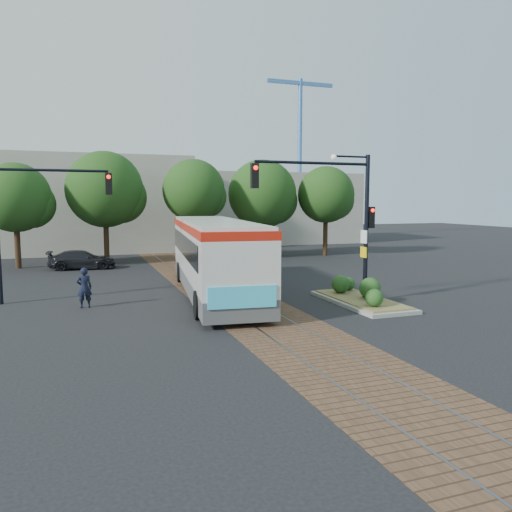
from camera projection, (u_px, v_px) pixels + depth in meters
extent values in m
plane|color=black|center=(246.00, 307.00, 20.39)|extent=(120.00, 120.00, 0.00)
cube|color=brown|center=(219.00, 290.00, 24.13)|extent=(3.60, 40.00, 0.01)
cube|color=slate|center=(204.00, 291.00, 23.87)|extent=(0.06, 40.00, 0.01)
cube|color=slate|center=(234.00, 289.00, 24.38)|extent=(0.06, 40.00, 0.01)
cylinder|color=#382314|center=(18.00, 246.00, 31.83)|extent=(0.36, 0.36, 2.86)
sphere|color=#1C3B13|center=(15.00, 198.00, 31.48)|extent=(4.40, 4.40, 4.40)
cylinder|color=#382314|center=(106.00, 241.00, 34.41)|extent=(0.36, 0.36, 3.12)
sphere|color=#1C3B13|center=(105.00, 189.00, 34.02)|extent=(5.20, 5.20, 5.20)
cylinder|color=#382314|center=(194.00, 237.00, 35.66)|extent=(0.36, 0.36, 3.39)
sphere|color=#1C3B13|center=(194.00, 190.00, 35.29)|extent=(4.40, 4.40, 4.40)
cylinder|color=#382314|center=(262.00, 238.00, 38.29)|extent=(0.36, 0.36, 2.86)
sphere|color=#1C3B13|center=(262.00, 194.00, 37.92)|extent=(5.20, 5.20, 5.20)
cylinder|color=#382314|center=(325.00, 236.00, 39.21)|extent=(0.36, 0.36, 3.12)
sphere|color=#1C3B13|center=(326.00, 195.00, 38.85)|extent=(4.40, 4.40, 4.40)
cube|color=#ADA899|center=(56.00, 204.00, 43.43)|extent=(22.00, 12.00, 8.00)
cube|color=#ADA899|center=(263.00, 208.00, 52.09)|extent=(18.00, 10.00, 7.00)
cylinder|color=#3F72B2|center=(300.00, 159.00, 57.24)|extent=(0.50, 0.50, 18.00)
cube|color=#3F72B2|center=(300.00, 83.00, 56.29)|extent=(8.00, 0.40, 0.40)
cube|color=#4A4A4C|center=(215.00, 282.00, 22.90)|extent=(4.16, 13.02, 0.75)
cube|color=silver|center=(214.00, 252.00, 22.74)|extent=(4.18, 13.02, 2.03)
cube|color=black|center=(213.00, 245.00, 23.02)|extent=(4.09, 11.76, 0.96)
cube|color=#B21B0D|center=(214.00, 227.00, 22.61)|extent=(4.22, 13.02, 0.32)
cube|color=silver|center=(214.00, 222.00, 22.59)|extent=(4.04, 12.59, 0.15)
cube|color=black|center=(241.00, 259.00, 16.66)|extent=(1.71, 0.33, 0.96)
cube|color=#38B9E1|center=(242.00, 297.00, 16.62)|extent=(2.34, 0.34, 0.75)
cube|color=orange|center=(249.00, 268.00, 22.09)|extent=(0.63, 4.77, 1.17)
cylinder|color=black|center=(200.00, 305.00, 18.19)|extent=(0.50, 1.10, 1.07)
cylinder|color=black|center=(265.00, 302.00, 18.74)|extent=(0.50, 1.10, 1.07)
cylinder|color=black|center=(181.00, 272.00, 26.55)|extent=(0.50, 1.10, 1.07)
cylinder|color=black|center=(226.00, 271.00, 27.10)|extent=(0.50, 1.10, 1.07)
cube|color=gray|center=(361.00, 302.00, 21.06)|extent=(2.20, 5.20, 0.15)
cube|color=olive|center=(361.00, 299.00, 21.04)|extent=(1.90, 4.80, 0.08)
sphere|color=#1E4719|center=(374.00, 297.00, 19.37)|extent=(0.70, 0.70, 0.70)
sphere|color=#1E4719|center=(370.00, 288.00, 20.90)|extent=(0.90, 0.90, 0.90)
sphere|color=#1E4719|center=(341.00, 284.00, 22.24)|extent=(0.80, 0.80, 0.80)
sphere|color=#1E4719|center=(348.00, 283.00, 22.95)|extent=(0.60, 0.60, 0.60)
cylinder|color=black|center=(366.00, 227.00, 21.00)|extent=(0.18, 0.18, 6.00)
cylinder|color=black|center=(314.00, 163.00, 19.87)|extent=(5.00, 0.12, 0.12)
cube|color=black|center=(255.00, 176.00, 19.09)|extent=(0.28, 0.22, 0.95)
sphere|color=#FF190C|center=(256.00, 168.00, 18.92)|extent=(0.18, 0.18, 0.18)
cube|color=black|center=(371.00, 217.00, 21.03)|extent=(0.26, 0.20, 0.90)
sphere|color=#FF190C|center=(373.00, 210.00, 20.87)|extent=(0.16, 0.16, 0.16)
cube|color=white|center=(364.00, 237.00, 20.87)|extent=(0.04, 0.45, 0.55)
cube|color=yellow|center=(364.00, 252.00, 20.94)|extent=(0.04, 0.45, 0.45)
cylinder|color=black|center=(351.00, 157.00, 20.40)|extent=(1.60, 0.08, 0.08)
sphere|color=silver|center=(334.00, 157.00, 20.14)|extent=(0.24, 0.24, 0.24)
cylinder|color=black|center=(53.00, 170.00, 21.07)|extent=(4.50, 0.12, 0.12)
cube|color=black|center=(109.00, 184.00, 21.88)|extent=(0.28, 0.22, 0.95)
sphere|color=#FF190C|center=(109.00, 177.00, 21.72)|extent=(0.18, 0.18, 0.18)
imported|color=black|center=(84.00, 288.00, 20.15)|extent=(0.63, 0.44, 1.64)
imported|color=black|center=(82.00, 260.00, 31.53)|extent=(4.22, 1.95, 1.19)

